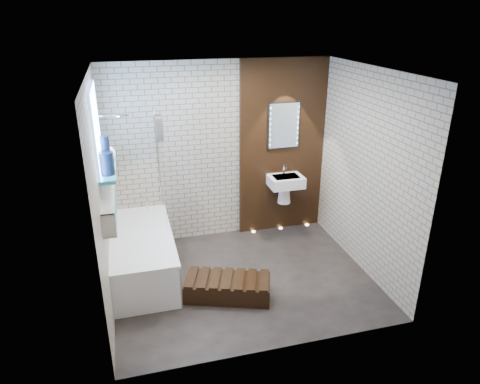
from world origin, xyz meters
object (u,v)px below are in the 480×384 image
object	(u,v)px
bathtub	(142,254)
bath_screen	(161,168)
led_mirror	(284,126)
washbasin	(285,185)
walnut_step	(228,288)

from	to	relation	value
bathtub	bath_screen	world-z (taller)	bath_screen
led_mirror	washbasin	bearing A→B (deg)	-90.00
bath_screen	walnut_step	world-z (taller)	bath_screen
washbasin	led_mirror	world-z (taller)	led_mirror
led_mirror	walnut_step	bearing A→B (deg)	-128.61
led_mirror	walnut_step	distance (m)	2.49
bathtub	bath_screen	size ratio (longest dim) A/B	1.24
bathtub	washbasin	bearing A→B (deg)	16.01
bathtub	led_mirror	distance (m)	2.68
led_mirror	walnut_step	xyz separation A→B (m)	(-1.22, -1.53, -1.54)
bath_screen	walnut_step	bearing A→B (deg)	-63.39
bathtub	led_mirror	size ratio (longest dim) A/B	2.49
walnut_step	led_mirror	bearing A→B (deg)	51.39
bath_screen	led_mirror	xyz separation A→B (m)	(1.82, 0.34, 0.37)
led_mirror	walnut_step	world-z (taller)	led_mirror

